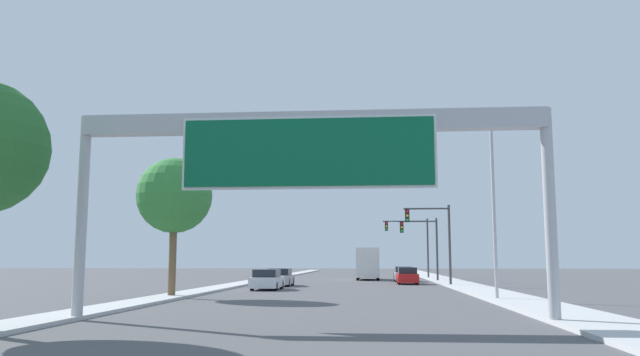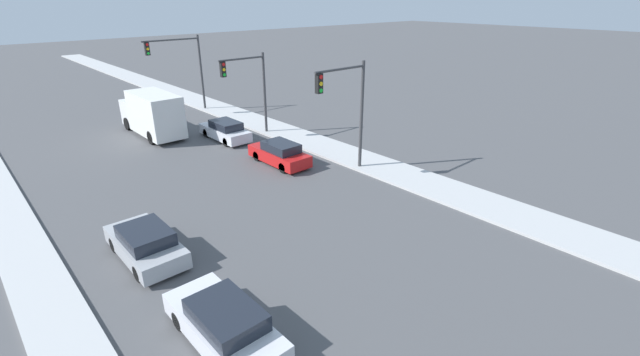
% 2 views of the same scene
% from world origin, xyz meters
% --- Properties ---
extents(sidewalk_right, '(3.00, 120.00, 0.15)m').
position_xyz_m(sidewalk_right, '(9.50, 60.00, 0.07)').
color(sidewalk_right, '#BDBDBD').
rests_on(sidewalk_right, ground).
extents(car_far_left, '(1.85, 4.68, 1.44)m').
position_xyz_m(car_far_left, '(-5.25, 40.74, 0.68)').
color(car_far_left, silver).
rests_on(car_far_left, ground).
extents(car_far_center, '(1.75, 4.52, 1.46)m').
position_xyz_m(car_far_center, '(5.25, 51.93, 0.69)').
color(car_far_center, red).
rests_on(car_far_center, ground).
extents(car_mid_left, '(1.77, 4.75, 1.45)m').
position_xyz_m(car_mid_left, '(5.25, 58.67, 0.69)').
color(car_mid_left, silver).
rests_on(car_mid_left, ground).
extents(car_far_right, '(1.90, 4.37, 1.41)m').
position_xyz_m(car_far_right, '(-5.25, 46.97, 0.67)').
color(car_far_right, '#A5A8AD').
rests_on(car_far_right, ground).
extents(truck_box_primary, '(2.36, 7.26, 3.33)m').
position_xyz_m(truck_box_primary, '(1.75, 63.29, 1.69)').
color(truck_box_primary, white).
rests_on(truck_box_primary, ground).
extents(traffic_light_near_intersection, '(3.78, 0.32, 6.57)m').
position_xyz_m(traffic_light_near_intersection, '(7.37, 48.00, 4.36)').
color(traffic_light_near_intersection, '#3D3D3F').
rests_on(traffic_light_near_intersection, ground).
extents(traffic_light_mid_block, '(3.76, 0.32, 6.14)m').
position_xyz_m(traffic_light_mid_block, '(7.33, 58.00, 4.09)').
color(traffic_light_mid_block, '#3D3D3F').
rests_on(traffic_light_mid_block, ground).
extents(traffic_light_far_intersection, '(5.12, 0.32, 6.77)m').
position_xyz_m(traffic_light_far_intersection, '(6.93, 68.00, 4.59)').
color(traffic_light_far_intersection, '#3D3D3F').
rests_on(traffic_light_far_intersection, ground).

